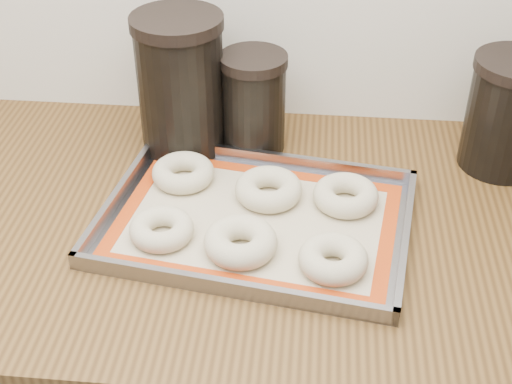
# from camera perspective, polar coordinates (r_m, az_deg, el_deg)

# --- Properties ---
(countertop) EXTENTS (3.06, 0.68, 0.04)m
(countertop) POSITION_cam_1_polar(r_m,az_deg,el_deg) (1.12, 4.46, -2.97)
(countertop) COLOR brown
(countertop) RESTS_ON cabinet
(baking_tray) EXTENTS (0.50, 0.39, 0.03)m
(baking_tray) POSITION_cam_1_polar(r_m,az_deg,el_deg) (1.09, 0.00, -2.26)
(baking_tray) COLOR gray
(baking_tray) RESTS_ON countertop
(baking_mat) EXTENTS (0.46, 0.35, 0.00)m
(baking_mat) POSITION_cam_1_polar(r_m,az_deg,el_deg) (1.09, 0.00, -2.34)
(baking_mat) COLOR #C6B793
(baking_mat) RESTS_ON baking_tray
(bagel_front_left) EXTENTS (0.10, 0.10, 0.03)m
(bagel_front_left) POSITION_cam_1_polar(r_m,az_deg,el_deg) (1.06, -7.55, -2.96)
(bagel_front_left) COLOR beige
(bagel_front_left) RESTS_ON baking_mat
(bagel_front_mid) EXTENTS (0.12, 0.12, 0.04)m
(bagel_front_mid) POSITION_cam_1_polar(r_m,az_deg,el_deg) (1.02, -1.24, -4.01)
(bagel_front_mid) COLOR beige
(bagel_front_mid) RESTS_ON baking_mat
(bagel_front_right) EXTENTS (0.12, 0.12, 0.04)m
(bagel_front_right) POSITION_cam_1_polar(r_m,az_deg,el_deg) (1.00, 6.19, -5.34)
(bagel_front_right) COLOR beige
(bagel_front_right) RESTS_ON baking_mat
(bagel_back_left) EXTENTS (0.11, 0.11, 0.03)m
(bagel_back_left) POSITION_cam_1_polar(r_m,az_deg,el_deg) (1.17, -5.85, 1.56)
(bagel_back_left) COLOR beige
(bagel_back_left) RESTS_ON baking_mat
(bagel_back_mid) EXTENTS (0.11, 0.11, 0.04)m
(bagel_back_mid) POSITION_cam_1_polar(r_m,az_deg,el_deg) (1.13, 1.02, 0.23)
(bagel_back_mid) COLOR beige
(bagel_back_mid) RESTS_ON baking_mat
(bagel_back_right) EXTENTS (0.13, 0.13, 0.03)m
(bagel_back_right) POSITION_cam_1_polar(r_m,az_deg,el_deg) (1.12, 7.19, -0.27)
(bagel_back_right) COLOR beige
(bagel_back_right) RESTS_ON baking_mat
(canister_left) EXTENTS (0.15, 0.15, 0.24)m
(canister_left) POSITION_cam_1_polar(r_m,az_deg,el_deg) (1.22, -6.05, 8.56)
(canister_left) COLOR black
(canister_left) RESTS_ON countertop
(canister_mid) EXTENTS (0.11, 0.11, 0.18)m
(canister_mid) POSITION_cam_1_polar(r_m,az_deg,el_deg) (1.23, -0.20, 7.17)
(canister_mid) COLOR black
(canister_mid) RESTS_ON countertop
(canister_right) EXTENTS (0.14, 0.14, 0.19)m
(canister_right) POSITION_cam_1_polar(r_m,az_deg,el_deg) (1.25, 19.60, 5.93)
(canister_right) COLOR black
(canister_right) RESTS_ON countertop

